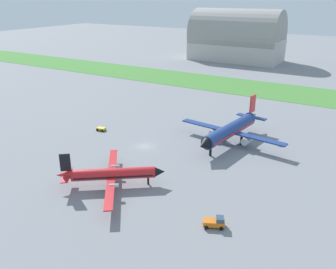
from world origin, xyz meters
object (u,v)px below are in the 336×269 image
object	(u,v)px
baggage_cart_near_gate	(101,129)
pushback_tug_midfield	(215,222)
airplane_midfield_jet	(231,130)
airplane_foreground_turboprop	(111,174)

from	to	relation	value
baggage_cart_near_gate	pushback_tug_midfield	size ratio (longest dim) A/B	0.64
pushback_tug_midfield	baggage_cart_near_gate	bearing A→B (deg)	126.74
airplane_midfield_jet	baggage_cart_near_gate	world-z (taller)	airplane_midfield_jet
airplane_foreground_turboprop	baggage_cart_near_gate	world-z (taller)	airplane_foreground_turboprop
airplane_foreground_turboprop	baggage_cart_near_gate	bearing A→B (deg)	97.87
baggage_cart_near_gate	pushback_tug_midfield	xyz separation A→B (m)	(47.22, -25.76, 0.34)
airplane_midfield_jet	airplane_foreground_turboprop	size ratio (longest dim) A/B	1.38
airplane_midfield_jet	baggage_cart_near_gate	xyz separation A→B (m)	(-35.79, -10.21, -3.26)
baggage_cart_near_gate	pushback_tug_midfield	distance (m)	53.78
pushback_tug_midfield	airplane_foreground_turboprop	bearing A→B (deg)	150.72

